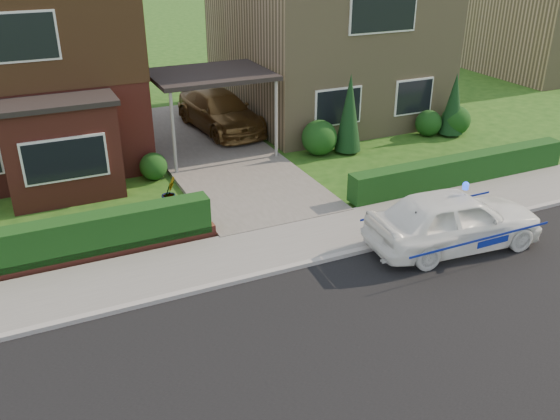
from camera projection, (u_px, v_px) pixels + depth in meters
ground at (404, 336)px, 11.21m from camera, size 120.00×120.00×0.00m
road at (404, 336)px, 11.21m from camera, size 60.00×6.00×0.02m
kerb at (327, 259)px, 13.68m from camera, size 60.00×0.16×0.12m
sidewalk at (306, 240)px, 14.54m from camera, size 60.00×2.00×0.10m
driveway at (214, 152)px, 20.18m from camera, size 3.80×12.00×0.12m
house_left at (5, 38)px, 18.75m from camera, size 7.50×9.53×7.25m
house_right at (325, 20)px, 23.27m from camera, size 7.50×8.06×7.25m
carport_link at (210, 76)px, 19.02m from camera, size 3.80×3.00×2.77m
dwarf_wall at (52, 263)px, 13.27m from camera, size 7.70×0.25×0.36m
hedge_left at (52, 267)px, 13.47m from camera, size 7.50×0.55×0.90m
hedge_right at (459, 184)px, 17.78m from camera, size 7.50×0.55×0.80m
shrub_left_mid at (100, 171)px, 17.02m from camera, size 1.32×1.32×1.32m
shrub_left_near at (153, 166)px, 17.97m from camera, size 0.84×0.84×0.84m
shrub_right_near at (319, 138)px, 19.85m from camera, size 1.20×1.20×1.20m
shrub_right_mid at (428, 123)px, 21.72m from camera, size 0.96×0.96×0.96m
shrub_right_far at (456, 120)px, 21.83m from camera, size 1.08×1.08×1.08m
conifer_a at (349, 115)px, 19.76m from camera, size 0.90×0.90×2.60m
conifer_b at (453, 106)px, 21.51m from camera, size 0.90×0.90×2.20m
neighbour_right at (545, 20)px, 30.74m from camera, size 6.50×7.00×5.20m
police_car at (454, 220)px, 14.01m from camera, size 3.93×4.41×1.62m
driveway_car at (220, 111)px, 21.98m from camera, size 2.43×4.91×1.37m
potted_plant_b at (169, 193)px, 16.15m from camera, size 0.61×0.60×0.86m
potted_plant_c at (57, 190)px, 16.41m from camera, size 0.61×0.61×0.80m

